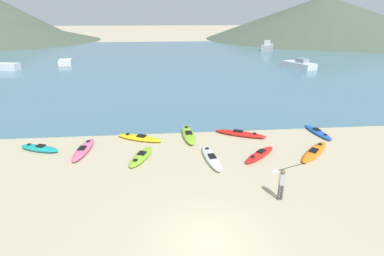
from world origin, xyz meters
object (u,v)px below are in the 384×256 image
Objects in this scene: person_near_foreground at (282,183)px; moored_boat_0 at (299,65)px; kayak_on_sand_5 at (140,138)px; loose_paddle at (292,167)px; kayak_on_sand_7 at (318,132)px; kayak_on_sand_0 at (141,157)px; moored_boat_4 at (1,67)px; kayak_on_sand_8 at (188,134)px; kayak_on_sand_2 at (211,158)px; moored_boat_3 at (65,62)px; kayak_on_sand_9 at (260,154)px; kayak_on_sand_3 at (83,149)px; kayak_on_sand_6 at (39,148)px; moored_boat_1 at (267,47)px; kayak_on_sand_4 at (314,152)px; kayak_on_sand_1 at (241,134)px.

moored_boat_0 reaches higher than person_near_foreground.
kayak_on_sand_5 is 9.53m from loose_paddle.
kayak_on_sand_0 is at bearing -167.29° from kayak_on_sand_7.
kayak_on_sand_5 is 0.59× the size of moored_boat_4.
kayak_on_sand_8 is at bearing -127.00° from moored_boat_0.
person_near_foreground is (2.44, -4.06, 0.71)m from kayak_on_sand_2.
loose_paddle is at bearing 58.50° from person_near_foreground.
kayak_on_sand_2 is 39.37m from moored_boat_3.
kayak_on_sand_3 is at bearing 171.02° from kayak_on_sand_9.
moored_boat_1 is at bearing 57.92° from kayak_on_sand_6.
kayak_on_sand_2 is at bearing 121.02° from person_near_foreground.
kayak_on_sand_0 is 0.81× the size of kayak_on_sand_8.
moored_boat_1 is (20.28, 50.62, 0.65)m from kayak_on_sand_2.
moored_boat_1 is (24.49, 47.34, 0.66)m from kayak_on_sand_5.
kayak_on_sand_4 is at bearing -55.12° from moored_boat_3.
kayak_on_sand_8 is at bearing 138.81° from kayak_on_sand_9.
loose_paddle is (-16.08, -51.82, -0.80)m from moored_boat_1.
moored_boat_3 reaches higher than kayak_on_sand_4.
kayak_on_sand_2 is at bearing -62.71° from moored_boat_3.
kayak_on_sand_8 reaches higher than kayak_on_sand_9.
person_near_foreground reaches higher than kayak_on_sand_0.
kayak_on_sand_7 is at bearing -39.31° from moored_boat_4.
moored_boat_1 is at bearing 72.76° from loose_paddle.
loose_paddle is (11.62, -2.97, -0.14)m from kayak_on_sand_3.
kayak_on_sand_1 is at bearing 139.57° from kayak_on_sand_4.
person_near_foreground is (9.86, -5.84, 0.71)m from kayak_on_sand_3.
kayak_on_sand_1 is 1.34× the size of kayak_on_sand_9.
kayak_on_sand_8 is 2.26× the size of person_near_foreground.
kayak_on_sand_1 is 0.63× the size of moored_boat_4.
kayak_on_sand_4 is 3.33m from kayak_on_sand_9.
kayak_on_sand_2 is at bearing -37.97° from kayak_on_sand_5.
kayak_on_sand_1 is 29.12m from moored_boat_0.
kayak_on_sand_4 is 0.57× the size of moored_boat_4.
kayak_on_sand_9 is 1.92m from loose_paddle.
kayak_on_sand_3 reaches higher than loose_paddle.
kayak_on_sand_8 is at bearing 8.32° from kayak_on_sand_6.
moored_boat_0 reaches higher than kayak_on_sand_3.
person_near_foreground reaches higher than kayak_on_sand_1.
kayak_on_sand_6 reaches higher than kayak_on_sand_4.
kayak_on_sand_4 is (3.66, -3.12, -0.02)m from kayak_on_sand_1.
moored_boat_0 is at bearing -96.72° from moored_boat_1.
person_near_foreground is 0.28× the size of moored_boat_4.
kayak_on_sand_8 is at bearing 137.79° from loose_paddle.
kayak_on_sand_8 reaches higher than kayak_on_sand_1.
kayak_on_sand_2 is 1.25× the size of loose_paddle.
kayak_on_sand_9 is at bearing 84.56° from person_near_foreground.
kayak_on_sand_6 is at bearing 153.50° from person_near_foreground.
kayak_on_sand_3 reaches higher than kayak_on_sand_4.
kayak_on_sand_4 is at bearing -43.71° from moored_boat_4.
loose_paddle is at bearing -12.11° from kayak_on_sand_0.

